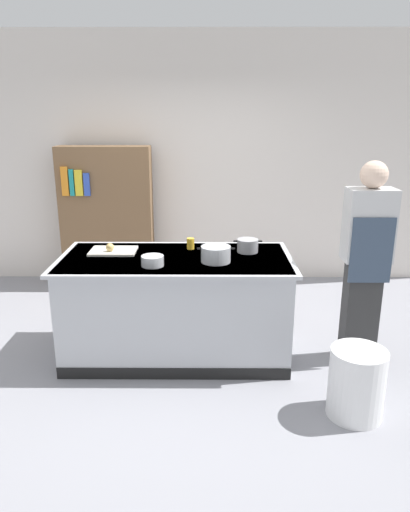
# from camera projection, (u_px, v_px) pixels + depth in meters

# --- Properties ---
(ground_plane) EXTENTS (10.00, 10.00, 0.00)m
(ground_plane) POSITION_uv_depth(u_px,v_px,m) (177.00, 352.00, 4.30)
(ground_plane) COLOR gray
(back_wall) EXTENTS (6.40, 0.12, 3.00)m
(back_wall) POSITION_uv_depth(u_px,v_px,m) (186.00, 161.00, 5.87)
(back_wall) COLOR silver
(back_wall) RESTS_ON ground_plane
(counter_island) EXTENTS (1.98, 0.98, 0.90)m
(counter_island) POSITION_uv_depth(u_px,v_px,m) (176.00, 305.00, 4.16)
(counter_island) COLOR #B7BABF
(counter_island) RESTS_ON ground_plane
(cutting_board) EXTENTS (0.40, 0.28, 0.02)m
(cutting_board) POSITION_uv_depth(u_px,v_px,m) (113.00, 251.00, 4.18)
(cutting_board) COLOR silver
(cutting_board) RESTS_ON counter_island
(onion) EXTENTS (0.07, 0.07, 0.07)m
(onion) POSITION_uv_depth(u_px,v_px,m) (110.00, 247.00, 4.12)
(onion) COLOR tan
(onion) RESTS_ON cutting_board
(stock_pot) EXTENTS (0.31, 0.24, 0.13)m
(stock_pot) POSITION_uv_depth(u_px,v_px,m) (216.00, 254.00, 3.89)
(stock_pot) COLOR #B7BABF
(stock_pot) RESTS_ON counter_island
(sauce_pan) EXTENTS (0.25, 0.18, 0.12)m
(sauce_pan) POSITION_uv_depth(u_px,v_px,m) (248.00, 246.00, 4.17)
(sauce_pan) COLOR #99999E
(sauce_pan) RESTS_ON counter_island
(mixing_bowl) EXTENTS (0.18, 0.18, 0.08)m
(mixing_bowl) POSITION_uv_depth(u_px,v_px,m) (153.00, 261.00, 3.80)
(mixing_bowl) COLOR #B7BABF
(mixing_bowl) RESTS_ON counter_island
(juice_cup) EXTENTS (0.07, 0.07, 0.10)m
(juice_cup) POSITION_uv_depth(u_px,v_px,m) (190.00, 244.00, 4.26)
(juice_cup) COLOR yellow
(juice_cup) RESTS_ON counter_island
(trash_bin) EXTENTS (0.39, 0.39, 0.51)m
(trash_bin) POSITION_uv_depth(u_px,v_px,m) (356.00, 383.00, 3.34)
(trash_bin) COLOR white
(trash_bin) RESTS_ON ground_plane
(person_chef) EXTENTS (0.38, 0.25, 1.72)m
(person_chef) POSITION_uv_depth(u_px,v_px,m) (366.00, 259.00, 3.95)
(person_chef) COLOR #303030
(person_chef) RESTS_ON ground_plane
(bookshelf) EXTENTS (1.10, 0.31, 1.70)m
(bookshelf) POSITION_uv_depth(u_px,v_px,m) (107.00, 217.00, 5.78)
(bookshelf) COLOR brown
(bookshelf) RESTS_ON ground_plane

